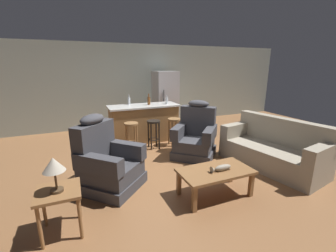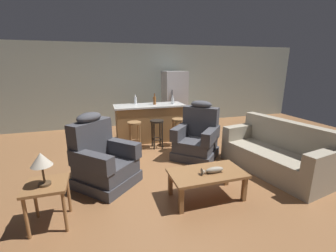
% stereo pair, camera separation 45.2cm
% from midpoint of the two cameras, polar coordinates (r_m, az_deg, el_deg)
% --- Properties ---
extents(ground_plane, '(12.00, 12.00, 0.00)m').
position_cam_midpoint_polar(ground_plane, '(4.84, 1.64, -8.40)').
color(ground_plane, brown).
extents(back_wall, '(12.00, 0.05, 2.60)m').
position_cam_midpoint_polar(back_wall, '(7.49, -6.11, 10.20)').
color(back_wall, '#939E93').
rests_on(back_wall, ground_plane).
extents(coffee_table, '(1.10, 0.60, 0.42)m').
position_cam_midpoint_polar(coffee_table, '(3.47, 13.64, -12.18)').
color(coffee_table, olive).
rests_on(coffee_table, ground_plane).
extents(fish_figurine, '(0.34, 0.10, 0.10)m').
position_cam_midpoint_polar(fish_figurine, '(3.42, 15.04, -10.90)').
color(fish_figurine, '#4C3823').
rests_on(fish_figurine, coffee_table).
extents(couch, '(1.17, 2.02, 0.94)m').
position_cam_midpoint_polar(couch, '(4.75, 28.27, -6.31)').
color(couch, '#9E937F').
rests_on(couch, ground_plane).
extents(recliner_near_lamp, '(1.19, 1.19, 1.20)m').
position_cam_midpoint_polar(recliner_near_lamp, '(3.83, -13.09, -8.47)').
color(recliner_near_lamp, '#3D3D42').
rests_on(recliner_near_lamp, ground_plane).
extents(recliner_near_island, '(1.19, 1.19, 1.20)m').
position_cam_midpoint_polar(recliner_near_island, '(4.91, 10.00, -3.00)').
color(recliner_near_island, '#3D3D42').
rests_on(recliner_near_island, ground_plane).
extents(end_table, '(0.48, 0.48, 0.56)m').
position_cam_midpoint_polar(end_table, '(3.08, -24.62, -14.91)').
color(end_table, olive).
rests_on(end_table, ground_plane).
extents(table_lamp, '(0.24, 0.24, 0.41)m').
position_cam_midpoint_polar(table_lamp, '(2.88, -25.67, -8.10)').
color(table_lamp, '#4C3823').
rests_on(table_lamp, end_table).
extents(kitchen_island, '(1.80, 0.70, 0.95)m').
position_cam_midpoint_polar(kitchen_island, '(5.91, -2.53, 0.88)').
color(kitchen_island, olive).
rests_on(kitchen_island, ground_plane).
extents(bar_stool_left, '(0.32, 0.32, 0.68)m').
position_cam_midpoint_polar(bar_stool_left, '(5.22, -6.05, -1.21)').
color(bar_stool_left, olive).
rests_on(bar_stool_left, ground_plane).
extents(bar_stool_middle, '(0.32, 0.32, 0.68)m').
position_cam_midpoint_polar(bar_stool_middle, '(5.34, -0.38, -0.74)').
color(bar_stool_middle, black).
rests_on(bar_stool_middle, ground_plane).
extents(bar_stool_right, '(0.32, 0.32, 0.68)m').
position_cam_midpoint_polar(bar_stool_right, '(5.51, 4.98, -0.29)').
color(bar_stool_right, olive).
rests_on(bar_stool_right, ground_plane).
extents(refrigerator, '(0.70, 0.69, 1.76)m').
position_cam_midpoint_polar(refrigerator, '(7.29, 3.44, 6.79)').
color(refrigerator, '#B7B7BC').
rests_on(refrigerator, ground_plane).
extents(bottle_tall_green, '(0.08, 0.08, 0.29)m').
position_cam_midpoint_polar(bottle_tall_green, '(5.84, -1.21, 6.52)').
color(bottle_tall_green, brown).
rests_on(bottle_tall_green, kitchen_island).
extents(bottle_short_amber, '(0.08, 0.08, 0.22)m').
position_cam_midpoint_polar(bottle_short_amber, '(5.95, 3.37, 6.42)').
color(bottle_short_amber, silver).
rests_on(bottle_short_amber, kitchen_island).
extents(bottle_wine_dark, '(0.07, 0.07, 0.25)m').
position_cam_midpoint_polar(bottle_wine_dark, '(5.99, -6.14, 6.53)').
color(bottle_wine_dark, silver).
rests_on(bottle_wine_dark, kitchen_island).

